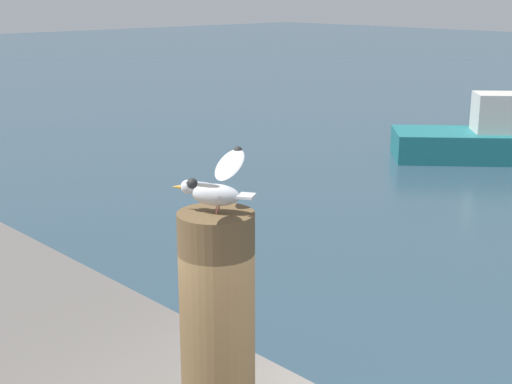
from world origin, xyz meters
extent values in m
cylinder|color=brown|center=(-0.93, -0.55, 2.18)|extent=(0.36, 0.36, 1.03)
cylinder|color=#C67360|center=(-0.93, -0.53, 2.71)|extent=(0.01, 0.01, 0.04)
cylinder|color=#C67360|center=(-0.91, -0.56, 2.71)|extent=(0.01, 0.01, 0.04)
ellipsoid|color=silver|center=(-0.93, -0.55, 2.78)|extent=(0.24, 0.20, 0.10)
sphere|color=silver|center=(-1.04, -0.62, 2.80)|extent=(0.06, 0.06, 0.06)
cone|color=gold|center=(-1.09, -0.65, 2.80)|extent=(0.05, 0.04, 0.02)
cube|color=silver|center=(-0.81, -0.47, 2.78)|extent=(0.10, 0.10, 0.01)
ellipsoid|color=silver|center=(-1.02, -0.38, 2.87)|extent=(0.25, 0.30, 0.11)
sphere|color=#292929|center=(-1.09, -0.27, 2.91)|extent=(0.04, 0.04, 0.04)
ellipsoid|color=silver|center=(-0.82, -0.70, 2.87)|extent=(0.25, 0.30, 0.11)
sphere|color=#292929|center=(-0.75, -0.82, 2.91)|extent=(0.04, 0.04, 0.04)
cube|color=#1E7075|center=(-6.30, 12.35, 0.31)|extent=(4.59, 4.44, 0.63)
cube|color=silver|center=(-6.39, 12.27, 1.05)|extent=(1.47, 1.45, 0.85)
camera|label=1|loc=(1.49, -2.57, 3.66)|focal=51.16mm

